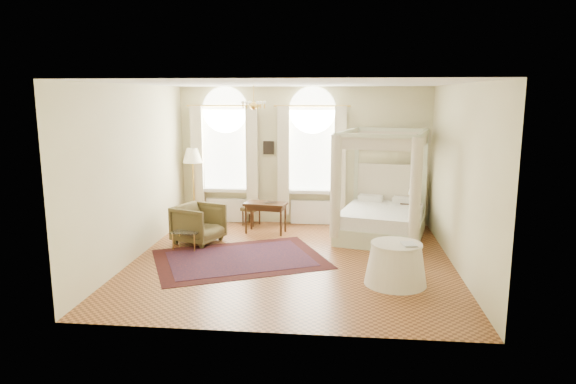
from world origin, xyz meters
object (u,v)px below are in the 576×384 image
Objects in this scene: canopy_bed at (382,214)px; floor_lamp at (193,159)px; writing_desk at (266,207)px; coffee_table at (187,233)px; armchair at (199,224)px; stool at (251,210)px; side_table at (396,264)px; nightstand at (409,216)px.

canopy_bed reaches higher than floor_lamp.
coffee_table is at bearing -135.08° from writing_desk.
floor_lamp is (-0.57, 1.64, 1.17)m from armchair.
floor_lamp is at bearing 40.45° from armchair.
stool is 0.49× the size of side_table.
armchair is (-3.89, -0.77, -0.13)m from canopy_bed.
writing_desk is 1.70× the size of coffee_table.
armchair reaches higher than coffee_table.
coffee_table is (-1.42, -1.42, -0.27)m from writing_desk.
nightstand is at bearing 9.99° from writing_desk.
armchair is at bearing -144.60° from writing_desk.
stool is 1.87m from floor_lamp.
nightstand reaches higher than stool.
canopy_bed is 4.21m from coffee_table.
nightstand reaches higher than coffee_table.
armchair is 2.09m from floor_lamp.
canopy_bed is 2.51× the size of writing_desk.
writing_desk reaches higher than nightstand.
armchair is (-1.30, -0.93, -0.19)m from writing_desk.
stool reaches higher than coffee_table.
armchair is (-4.60, -1.51, 0.08)m from nightstand.
side_table is (4.04, -1.57, 0.01)m from coffee_table.
armchair reaches higher than nightstand.
stool is 4.78m from side_table.
floor_lamp is (-1.88, 0.72, 0.98)m from writing_desk.
nightstand is 4.84m from armchair.
canopy_bed is 1.36× the size of floor_lamp.
writing_desk is (-3.29, -0.58, 0.27)m from nightstand.
coffee_table is at bearing -77.97° from floor_lamp.
side_table is at bearing -89.40° from canopy_bed.
floor_lamp reaches higher than stool.
canopy_bed reaches higher than nightstand.
coffee_table is at bearing -172.25° from armchair.
coffee_table is (-4.71, -2.00, 0.00)m from nightstand.
nightstand is (0.70, 0.73, -0.20)m from canopy_bed.
coffee_table is 0.57× the size of side_table.
coffee_table is 2.51m from floor_lamp.
armchair is at bearing -118.02° from stool.
nightstand is 5.32m from floor_lamp.
canopy_bed reaches higher than armchair.
coffee_table is at bearing -157.03° from nightstand.
floor_lamp reaches higher than armchair.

